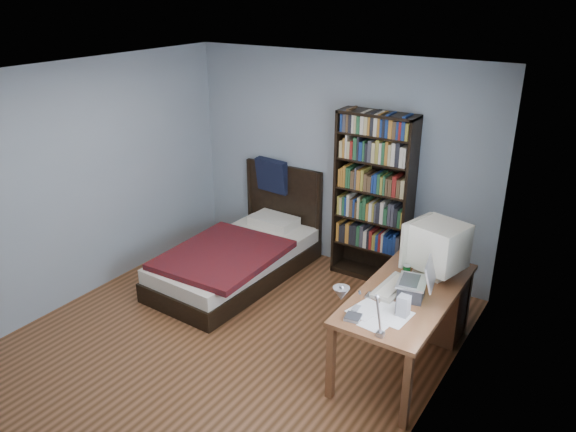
% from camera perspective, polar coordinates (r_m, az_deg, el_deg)
% --- Properties ---
extents(room, '(4.20, 4.24, 2.50)m').
position_cam_1_polar(room, '(4.91, -6.35, -0.66)').
color(room, '#553219').
rests_on(room, ground).
extents(desk, '(0.75, 1.62, 0.73)m').
position_cam_1_polar(desk, '(5.50, 13.56, -8.26)').
color(desk, brown).
rests_on(desk, floor).
extents(crt_monitor, '(0.54, 0.50, 0.51)m').
position_cam_1_polar(crt_monitor, '(5.17, 14.86, -2.94)').
color(crt_monitor, beige).
rests_on(crt_monitor, desk).
extents(laptop, '(0.36, 0.35, 0.38)m').
position_cam_1_polar(laptop, '(4.83, 12.66, -7.03)').
color(laptop, '#2D2D30').
rests_on(laptop, desk).
extents(desk_lamp, '(0.22, 0.49, 0.58)m').
position_cam_1_polar(desk_lamp, '(3.87, 6.13, -8.31)').
color(desk_lamp, '#99999E').
rests_on(desk_lamp, desk).
extents(keyboard, '(0.22, 0.51, 0.05)m').
position_cam_1_polar(keyboard, '(4.97, 10.56, -7.16)').
color(keyboard, '#B3AC95').
rests_on(keyboard, desk).
extents(speaker, '(0.09, 0.09, 0.18)m').
position_cam_1_polar(speaker, '(4.58, 11.65, -8.95)').
color(speaker, gray).
rests_on(speaker, desk).
extents(soda_can, '(0.07, 0.07, 0.12)m').
position_cam_1_polar(soda_can, '(5.15, 11.95, -5.59)').
color(soda_can, '#07340D').
rests_on(soda_can, desk).
extents(mouse, '(0.06, 0.11, 0.04)m').
position_cam_1_polar(mouse, '(5.20, 12.88, -5.95)').
color(mouse, silver).
rests_on(mouse, desk).
extents(phone_silver, '(0.05, 0.10, 0.02)m').
position_cam_1_polar(phone_silver, '(4.83, 8.26, -7.98)').
color(phone_silver, '#B4B5B9').
rests_on(phone_silver, desk).
extents(phone_grey, '(0.05, 0.10, 0.02)m').
position_cam_1_polar(phone_grey, '(4.64, 6.94, -9.32)').
color(phone_grey, gray).
rests_on(phone_grey, desk).
extents(external_drive, '(0.14, 0.14, 0.03)m').
position_cam_1_polar(external_drive, '(4.52, 6.63, -10.20)').
color(external_drive, gray).
rests_on(external_drive, desk).
extents(bookshelf, '(0.87, 0.30, 1.93)m').
position_cam_1_polar(bookshelf, '(6.31, 8.64, 1.81)').
color(bookshelf, black).
rests_on(bookshelf, floor).
extents(bed, '(1.16, 2.14, 1.16)m').
position_cam_1_polar(bed, '(6.55, -4.90, -4.00)').
color(bed, black).
rests_on(bed, floor).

